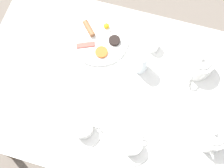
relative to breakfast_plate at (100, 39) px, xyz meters
name	(u,v)px	position (x,y,z in m)	size (l,w,h in m)	color
ground_plane	(112,126)	(-0.21, -0.12, -0.76)	(8.00, 8.00, 0.00)	#70665B
table	(112,91)	(-0.21, -0.12, -0.08)	(0.83, 1.22, 0.76)	white
breakfast_plate	(100,39)	(0.00, 0.00, 0.00)	(0.28, 0.28, 0.04)	white
teapot_near	(211,136)	(-0.32, -0.58, 0.04)	(0.20, 0.12, 0.11)	white
teapot_far	(199,65)	(-0.02, -0.47, 0.04)	(0.20, 0.12, 0.11)	white
teacup_with_saucer_left	(84,129)	(-0.44, -0.06, 0.02)	(0.16, 0.16, 0.06)	white
teacup_with_saucer_right	(132,146)	(-0.45, -0.28, 0.02)	(0.16, 0.16, 0.06)	white
water_glass_tall	(141,61)	(-0.08, -0.22, 0.05)	(0.07, 0.07, 0.12)	white
creamer_jug	(153,45)	(0.03, -0.25, 0.02)	(0.08, 0.06, 0.05)	white
fork_by_plate	(40,51)	(-0.14, 0.25, -0.01)	(0.15, 0.11, 0.00)	silver
knife_by_plate	(34,120)	(-0.45, 0.16, -0.01)	(0.21, 0.07, 0.00)	silver
spoon_for_tea	(8,80)	(-0.31, 0.34, -0.01)	(0.06, 0.15, 0.00)	silver
fork_spare	(78,88)	(-0.26, 0.02, -0.01)	(0.10, 0.14, 0.00)	silver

